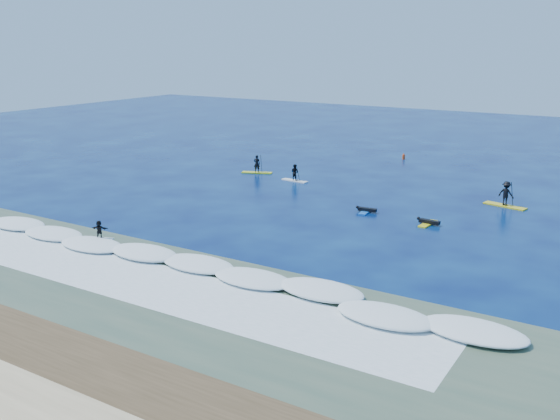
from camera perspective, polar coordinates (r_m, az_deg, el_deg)
The scene contains 12 objects.
ground at distance 44.59m, azimuth -0.74°, elevation -1.29°, with size 160.00×160.00×0.00m, color #030C3F.
wet_sand_strip at distance 30.00m, azimuth -23.79°, elevation -11.21°, with size 90.00×5.00×0.08m, color #44351F.
shallow_water at distance 34.27m, azimuth -13.48°, elevation -6.94°, with size 90.00×13.00×0.01m, color #394E3D.
breaking_wave at distance 36.98m, azimuth -9.11°, elevation -5.04°, with size 40.00×6.00×0.30m, color white.
whitewater at distance 34.93m, azimuth -12.32°, elevation -6.45°, with size 34.00×5.00×0.02m, color silver.
sup_paddler_left at distance 61.64m, azimuth -2.12°, elevation 3.99°, with size 3.04×1.77×2.09m.
sup_paddler_center at distance 58.02m, azimuth 1.35°, elevation 3.31°, with size 2.68×0.91×1.85m.
sup_paddler_right at distance 52.21m, azimuth 19.96°, elevation 1.29°, with size 3.45×1.60×2.35m.
prone_paddler_near at distance 45.69m, azimuth 13.39°, elevation -1.11°, with size 1.74×2.22×0.46m.
prone_paddler_far at distance 48.07m, azimuth 7.89°, elevation -0.03°, with size 1.65×2.11×0.43m.
wave_surfer at distance 42.16m, azimuth -16.19°, elevation -1.84°, with size 1.84×1.06×1.29m.
marker_buoy at distance 70.17m, azimuth 11.24°, elevation 4.82°, with size 0.31×0.31×0.74m.
Camera 1 is at (22.94, -36.05, 12.73)m, focal length 40.00 mm.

